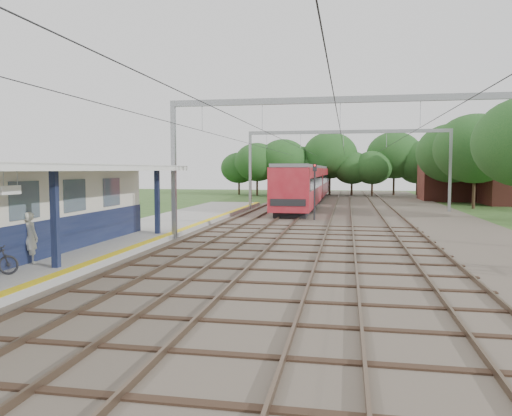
# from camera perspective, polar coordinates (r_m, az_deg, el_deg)

# --- Properties ---
(ground) EXTENTS (160.00, 160.00, 0.00)m
(ground) POSITION_cam_1_polar(r_m,az_deg,el_deg) (10.23, -11.23, -16.21)
(ground) COLOR #2D4C1E
(ground) RESTS_ON ground
(ballast_bed) EXTENTS (18.00, 90.00, 0.10)m
(ballast_bed) POSITION_cam_1_polar(r_m,az_deg,el_deg) (39.05, 10.97, -0.89)
(ballast_bed) COLOR #473D33
(ballast_bed) RESTS_ON ground
(platform) EXTENTS (5.00, 52.00, 0.35)m
(platform) POSITION_cam_1_polar(r_m,az_deg,el_deg) (25.65, -15.32, -3.41)
(platform) COLOR gray
(platform) RESTS_ON ground
(yellow_stripe) EXTENTS (0.45, 52.00, 0.01)m
(yellow_stripe) POSITION_cam_1_polar(r_m,az_deg,el_deg) (24.74, -10.62, -3.19)
(yellow_stripe) COLOR yellow
(yellow_stripe) RESTS_ON platform
(canopy) EXTENTS (6.40, 20.00, 3.44)m
(canopy) POSITION_cam_1_polar(r_m,az_deg,el_deg) (18.72, -26.99, 4.09)
(canopy) COLOR #121A39
(canopy) RESTS_ON platform
(rail_tracks) EXTENTS (11.80, 88.00, 0.15)m
(rail_tracks) POSITION_cam_1_polar(r_m,az_deg,el_deg) (39.09, 7.31, -0.66)
(rail_tracks) COLOR brown
(rail_tracks) RESTS_ON ballast_bed
(catenary_system) EXTENTS (17.22, 88.00, 7.00)m
(catenary_system) POSITION_cam_1_polar(r_m,az_deg,el_deg) (34.23, 10.15, 7.55)
(catenary_system) COLOR gray
(catenary_system) RESTS_ON ground
(tree_band) EXTENTS (31.72, 30.88, 8.82)m
(tree_band) POSITION_cam_1_polar(r_m,az_deg,el_deg) (66.02, 10.67, 5.47)
(tree_band) COLOR #382619
(tree_band) RESTS_ON ground
(house_far) EXTENTS (8.00, 6.12, 8.66)m
(house_far) POSITION_cam_1_polar(r_m,az_deg,el_deg) (62.14, 21.97, 3.74)
(house_far) COLOR brown
(house_far) RESTS_ON ground
(person) EXTENTS (0.76, 0.63, 1.79)m
(person) POSITION_cam_1_polar(r_m,az_deg,el_deg) (18.93, -24.38, -3.10)
(person) COLOR silver
(person) RESTS_ON platform
(train) EXTENTS (2.99, 37.22, 3.92)m
(train) POSITION_cam_1_polar(r_m,az_deg,el_deg) (53.43, 6.02, 2.86)
(train) COLOR black
(train) RESTS_ON ballast_bed
(signal_post) EXTENTS (0.29, 0.26, 3.98)m
(signal_post) POSITION_cam_1_polar(r_m,az_deg,el_deg) (34.72, 6.72, 2.45)
(signal_post) COLOR black
(signal_post) RESTS_ON ground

